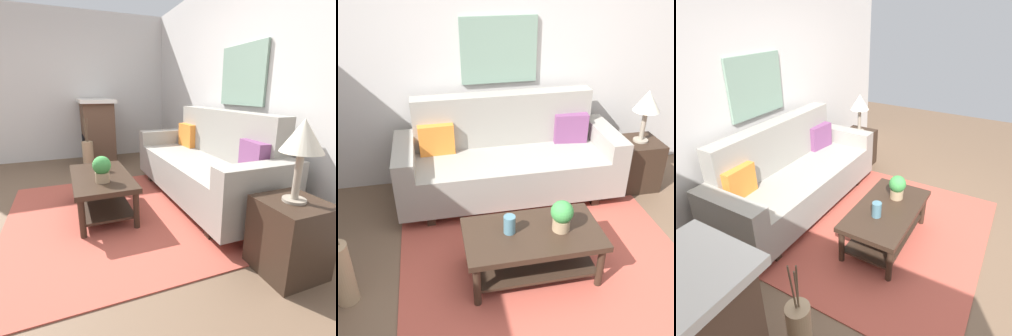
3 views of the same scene
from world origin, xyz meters
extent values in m
plane|color=brown|center=(0.00, 0.00, 0.00)|extent=(9.74, 9.74, 0.00)
cube|color=silver|center=(0.00, 2.18, 1.35)|extent=(5.74, 0.10, 2.70)
cube|color=#B24C3D|center=(0.00, 0.50, 0.01)|extent=(2.47, 2.10, 0.01)
cube|color=gray|center=(-0.09, 1.58, 0.32)|extent=(1.91, 0.84, 0.40)
cube|color=gray|center=(-0.09, 1.90, 0.80)|extent=(1.91, 0.20, 0.56)
cube|color=gray|center=(-1.15, 1.58, 0.42)|extent=(0.20, 0.84, 0.60)
cube|color=gray|center=(0.96, 1.58, 0.42)|extent=(0.20, 0.84, 0.60)
cube|color=#332319|center=(-0.95, 1.58, 0.06)|extent=(0.08, 0.74, 0.12)
cube|color=#332319|center=(0.76, 1.58, 0.06)|extent=(0.08, 0.74, 0.12)
cube|color=orange|center=(-0.82, 1.77, 0.68)|extent=(0.36, 0.13, 0.32)
cube|color=#7A4270|center=(0.63, 1.77, 0.68)|extent=(0.37, 0.16, 0.32)
cube|color=#332319|center=(-0.15, 0.43, 0.41)|extent=(1.10, 0.60, 0.05)
cube|color=#332319|center=(-0.15, 0.43, 0.12)|extent=(0.98, 0.50, 0.02)
cylinder|color=#332319|center=(-0.64, 0.18, 0.19)|extent=(0.06, 0.06, 0.38)
cylinder|color=#332319|center=(0.34, 0.18, 0.19)|extent=(0.06, 0.06, 0.38)
cylinder|color=#332319|center=(-0.64, 0.68, 0.19)|extent=(0.06, 0.06, 0.38)
cylinder|color=#332319|center=(0.34, 0.68, 0.19)|extent=(0.06, 0.06, 0.38)
cylinder|color=slate|center=(-0.33, 0.46, 0.51)|extent=(0.09, 0.09, 0.15)
cylinder|color=tan|center=(0.08, 0.41, 0.48)|extent=(0.14, 0.14, 0.10)
sphere|color=#3C8C41|center=(0.08, 0.41, 0.60)|extent=(0.18, 0.18, 0.18)
cube|color=#332319|center=(1.36, 1.54, 0.28)|extent=(0.44, 0.44, 0.56)
cylinder|color=gray|center=(1.36, 1.54, 0.57)|extent=(0.16, 0.16, 0.02)
cylinder|color=gray|center=(1.36, 1.54, 0.74)|extent=(0.05, 0.05, 0.35)
cone|color=beige|center=(1.36, 1.54, 1.02)|extent=(0.28, 0.28, 0.22)
cylinder|color=tan|center=(-1.62, 0.43, 0.27)|extent=(0.17, 0.17, 0.54)
cube|color=gray|center=(-0.09, 2.11, 1.47)|extent=(0.80, 0.03, 0.68)
camera|label=1|loc=(2.62, 0.10, 1.30)|focal=28.28mm
camera|label=2|loc=(-0.84, -1.90, 2.38)|focal=41.36mm
camera|label=3|loc=(-2.62, -0.51, 2.24)|focal=32.87mm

